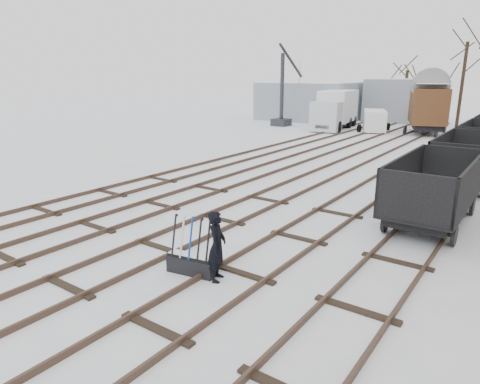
# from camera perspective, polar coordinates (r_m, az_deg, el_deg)

# --- Properties ---
(ground) EXTENTS (120.00, 120.00, 0.00)m
(ground) POSITION_cam_1_polar(r_m,az_deg,el_deg) (12.89, -10.71, -7.33)
(ground) COLOR white
(ground) RESTS_ON ground
(tracks) EXTENTS (13.90, 52.00, 0.16)m
(tracks) POSITION_cam_1_polar(r_m,az_deg,el_deg) (23.98, 13.39, 3.35)
(tracks) COLOR black
(tracks) RESTS_ON ground
(shed_left) EXTENTS (10.00, 8.00, 4.10)m
(shed_left) POSITION_cam_1_polar(r_m,az_deg,el_deg) (49.27, 9.39, 11.91)
(shed_left) COLOR #9096A2
(shed_left) RESTS_ON ground
(shed_right) EXTENTS (7.00, 6.00, 4.50)m
(shed_right) POSITION_cam_1_polar(r_m,az_deg,el_deg) (49.86, 21.01, 11.38)
(shed_right) COLOR #9096A2
(shed_right) RESTS_ON ground
(ground_frame) EXTENTS (1.35, 0.64, 1.49)m
(ground_frame) POSITION_cam_1_polar(r_m,az_deg,el_deg) (11.11, -6.43, -9.38)
(ground_frame) COLOR black
(ground_frame) RESTS_ON ground
(worker) EXTENTS (0.66, 0.77, 1.78)m
(worker) POSITION_cam_1_polar(r_m,az_deg,el_deg) (10.49, -3.08, -7.23)
(worker) COLOR black
(worker) RESTS_ON ground
(freight_wagon_a) EXTENTS (2.22, 5.55, 2.27)m
(freight_wagon_a) POSITION_cam_1_polar(r_m,az_deg,el_deg) (15.83, 24.34, -0.83)
(freight_wagon_a) COLOR black
(freight_wagon_a) RESTS_ON ground
(freight_wagon_b) EXTENTS (2.22, 5.55, 2.27)m
(freight_wagon_b) POSITION_cam_1_polar(r_m,az_deg,el_deg) (22.01, 27.74, 3.02)
(freight_wagon_b) COLOR black
(freight_wagon_b) RESTS_ON ground
(box_van_wagon) EXTENTS (4.47, 6.15, 4.22)m
(box_van_wagon) POSITION_cam_1_polar(r_m,az_deg,el_deg) (39.89, 23.79, 10.63)
(box_van_wagon) COLOR black
(box_van_wagon) RESTS_ON ground
(lorry) EXTENTS (3.16, 7.84, 3.46)m
(lorry) POSITION_cam_1_polar(r_m,az_deg,el_deg) (41.12, 12.55, 10.71)
(lorry) COLOR black
(lorry) RESTS_ON ground
(panel_van) EXTENTS (3.20, 4.55, 1.84)m
(panel_van) POSITION_cam_1_polar(r_m,az_deg,el_deg) (40.25, 17.48, 9.10)
(panel_van) COLOR silver
(panel_van) RESTS_ON ground
(crane) EXTENTS (1.59, 4.51, 7.74)m
(crane) POSITION_cam_1_polar(r_m,az_deg,el_deg) (42.81, 5.69, 11.51)
(crane) COLOR #28282D
(crane) RESTS_ON ground
(tree_far_left) EXTENTS (0.30, 0.30, 5.31)m
(tree_far_left) POSITION_cam_1_polar(r_m,az_deg,el_deg) (48.29, 21.12, 11.76)
(tree_far_left) COLOR black
(tree_far_left) RESTS_ON ground
(tree_far_right) EXTENTS (0.30, 0.30, 7.72)m
(tree_far_right) POSITION_cam_1_polar(r_m,az_deg,el_deg) (45.06, 27.47, 12.42)
(tree_far_right) COLOR black
(tree_far_right) RESTS_ON ground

